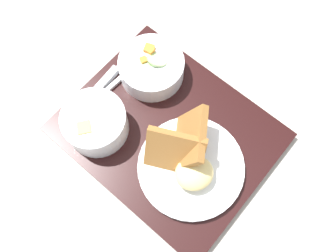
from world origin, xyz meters
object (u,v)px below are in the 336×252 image
object	(u,v)px
spoon	(122,77)
bowl_soup	(95,122)
plate_main	(188,162)
bowl_salad	(152,67)
knife	(111,76)

from	to	relation	value
spoon	bowl_soup	bearing A→B (deg)	-157.01
plate_main	bowl_soup	bearing A→B (deg)	-169.30
bowl_salad	knife	distance (m)	0.09
bowl_salad	spoon	distance (m)	0.07
plate_main	spoon	world-z (taller)	plate_main
plate_main	knife	world-z (taller)	plate_main
plate_main	knife	size ratio (longest dim) A/B	1.14
knife	spoon	bearing A→B (deg)	-58.57
bowl_salad	plate_main	distance (m)	0.22
plate_main	knife	xyz separation A→B (m)	(-0.24, 0.07, -0.02)
bowl_salad	bowl_soup	distance (m)	0.17
bowl_salad	knife	xyz separation A→B (m)	(-0.07, -0.06, -0.02)
bowl_soup	knife	bearing A→B (deg)	114.46
bowl_salad	knife	world-z (taller)	bowl_salad
bowl_soup	bowl_salad	bearing A→B (deg)	83.37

